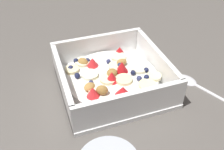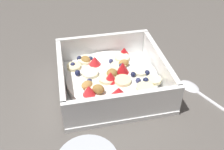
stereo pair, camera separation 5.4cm
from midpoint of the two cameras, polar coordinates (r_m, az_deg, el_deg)
ground_plane at (r=0.56m, az=2.14°, el=-2.73°), size 2.40×2.40×0.00m
fruit_bowl at (r=0.55m, az=2.80°, el=-0.75°), size 0.22×0.22×0.07m
spoon at (r=0.58m, az=21.58°, el=-3.61°), size 0.09×0.17×0.01m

